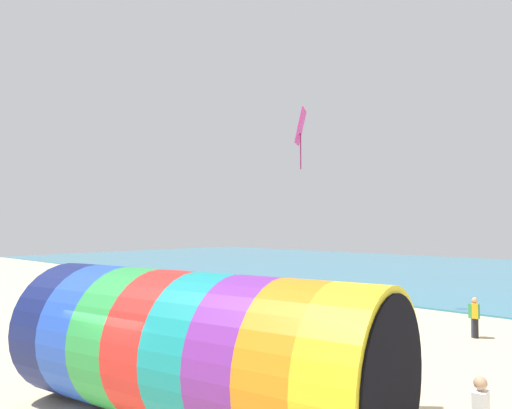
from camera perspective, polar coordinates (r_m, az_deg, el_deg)
name	(u,v)px	position (r m, az deg, el deg)	size (l,w,h in m)	color
giant_inflatable_tube	(195,348)	(11.56, -6.99, -16.01)	(9.45, 4.83, 3.38)	navy
kite_magenta_diamond	(301,128)	(12.29, 5.12, 8.72)	(0.49, 0.63, 1.47)	#D1339E
bystander_near_water	(474,318)	(21.72, 23.66, -11.79)	(0.39, 0.27, 1.53)	#383D56
bystander_mid_beach	(230,305)	(22.72, -3.04, -11.34)	(0.41, 0.33, 1.66)	#383D56
bystander_far_left	(475,317)	(21.68, 23.75, -11.73)	(0.33, 0.41, 1.58)	black
beach_flag	(97,289)	(18.89, -17.74, -9.17)	(0.47, 0.36, 2.40)	silver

